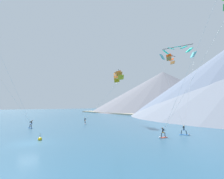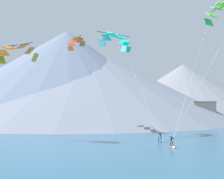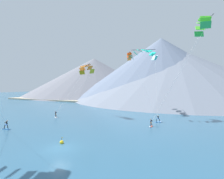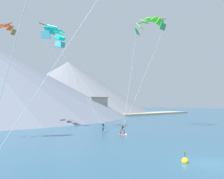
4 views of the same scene
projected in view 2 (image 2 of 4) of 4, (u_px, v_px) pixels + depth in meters
kitesurfer_mid_center at (172, 144)px, 32.22m from camera, size 0.58×1.76×1.66m
kitesurfer_far_left at (161, 139)px, 37.55m from camera, size 1.58×1.44×1.69m
parafoil_kite_near_trail at (16, 52)px, 36.38m from camera, size 7.23×10.28×13.15m
parafoil_kite_mid_center at (222, 10)px, 37.17m from camera, size 10.56×6.16×19.50m
parafoil_kite_far_left at (116, 40)px, 44.33m from camera, size 8.63×9.89×17.11m
parafoil_kite_distant_high_outer at (75, 42)px, 49.76m from camera, size 3.39×5.60×2.20m
shoreline_strip at (83, 124)px, 69.87m from camera, size 180.00×10.00×0.70m
shore_building_harbour_front at (91, 115)px, 71.69m from camera, size 6.99×6.76×5.52m
shore_building_promenade_mid at (159, 116)px, 79.46m from camera, size 6.35×6.38×4.48m
shore_building_quay_east at (42, 118)px, 70.28m from camera, size 7.17×6.02×4.37m
shore_building_quay_west at (201, 112)px, 78.87m from camera, size 7.86×5.58×6.94m
shore_building_old_town at (117, 113)px, 76.90m from camera, size 6.23×6.00×6.81m
mountain_peak_west_ridge at (66, 74)px, 109.60m from camera, size 110.81×110.81×39.01m
mountain_peak_east_shoulder at (183, 91)px, 118.54m from camera, size 81.63×81.63×25.58m
mountain_peak_far_spur at (86, 83)px, 108.91m from camera, size 120.63×120.63×31.44m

